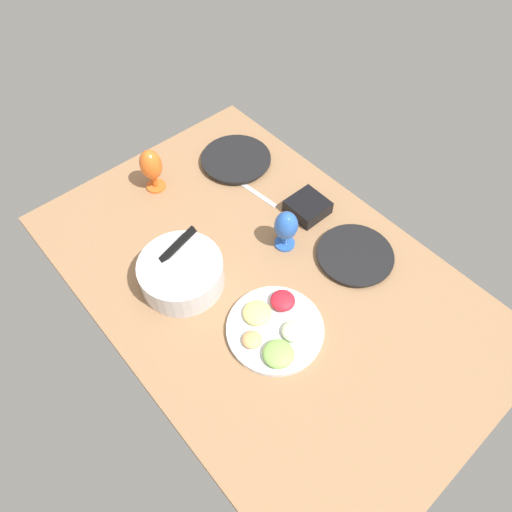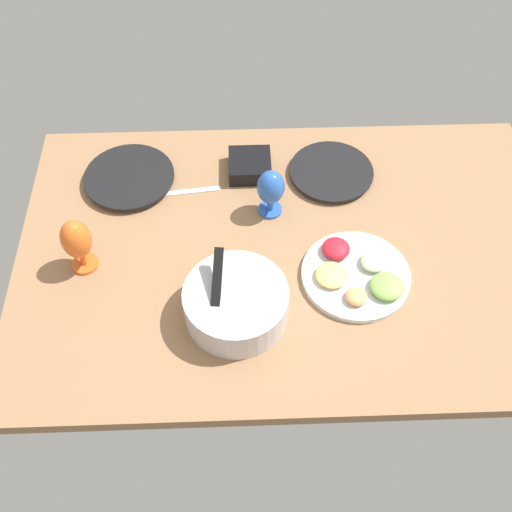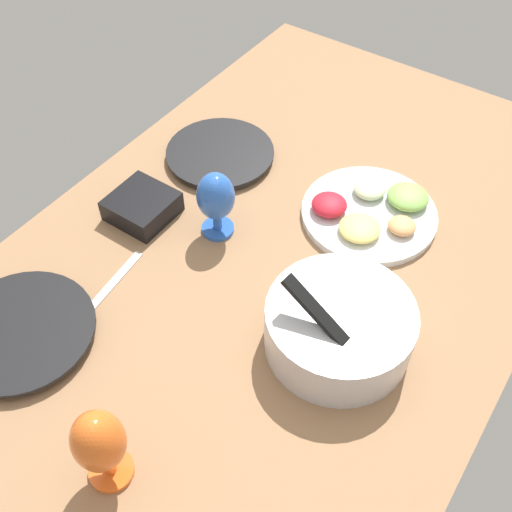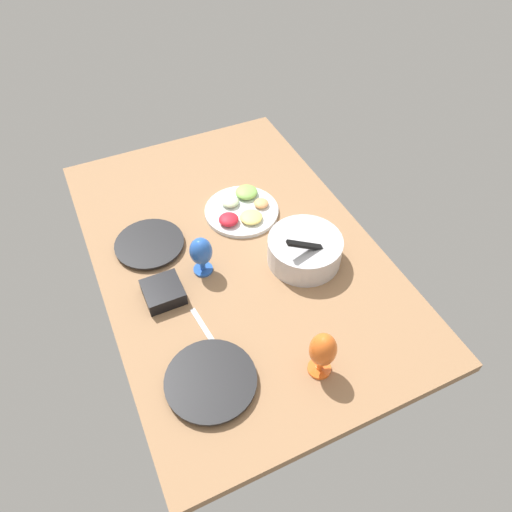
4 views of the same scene
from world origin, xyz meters
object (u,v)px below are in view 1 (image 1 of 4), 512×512
at_px(fruit_platter, 275,328).
at_px(square_bowl_black, 308,206).
at_px(hurricane_glass_orange, 151,166).
at_px(hurricane_glass_blue, 286,227).
at_px(mixing_bowl, 181,272).
at_px(dinner_plate_right, 236,160).
at_px(dinner_plate_left, 355,255).

bearing_deg(fruit_platter, square_bowl_black, -56.25).
relative_size(hurricane_glass_orange, hurricane_glass_blue, 1.13).
height_order(hurricane_glass_blue, square_bowl_black, hurricane_glass_blue).
bearing_deg(mixing_bowl, hurricane_glass_orange, -22.70).
xyz_separation_m(dinner_plate_right, hurricane_glass_blue, (-0.44, 0.14, 0.08)).
bearing_deg(dinner_plate_right, dinner_plate_left, -179.56).
xyz_separation_m(mixing_bowl, hurricane_glass_blue, (-0.11, -0.37, 0.04)).
relative_size(dinner_plate_right, square_bowl_black, 2.13).
relative_size(dinner_plate_right, hurricane_glass_blue, 1.77).
relative_size(dinner_plate_left, dinner_plate_right, 0.94).
height_order(dinner_plate_right, hurricane_glass_orange, hurricane_glass_orange).
xyz_separation_m(mixing_bowl, fruit_platter, (-0.34, -0.11, -0.04)).
height_order(dinner_plate_right, mixing_bowl, mixing_bowl).
distance_m(dinner_plate_left, square_bowl_black, 0.26).
bearing_deg(hurricane_glass_blue, square_bowl_black, -71.43).
relative_size(dinner_plate_left, fruit_platter, 0.88).
bearing_deg(square_bowl_black, dinner_plate_left, 174.65).
xyz_separation_m(dinner_plate_right, square_bowl_black, (-0.39, -0.03, 0.02)).
bearing_deg(hurricane_glass_orange, dinner_plate_right, -106.78).
bearing_deg(dinner_plate_left, dinner_plate_right, 0.44).
bearing_deg(hurricane_glass_blue, fruit_platter, 131.54).
xyz_separation_m(dinner_plate_left, hurricane_glass_orange, (0.74, 0.33, 0.10)).
bearing_deg(hurricane_glass_orange, hurricane_glass_blue, -160.94).
bearing_deg(dinner_plate_left, hurricane_glass_orange, 24.07).
bearing_deg(hurricane_glass_orange, fruit_platter, 174.59).
relative_size(mixing_bowl, hurricane_glass_orange, 1.53).
height_order(dinner_plate_right, square_bowl_black, square_bowl_black).
xyz_separation_m(dinner_plate_left, dinner_plate_right, (0.65, 0.00, 0.00)).
distance_m(dinner_plate_left, hurricane_glass_orange, 0.82).
height_order(dinner_plate_left, square_bowl_black, square_bowl_black).
relative_size(hurricane_glass_blue, square_bowl_black, 1.20).
xyz_separation_m(dinner_plate_left, hurricane_glass_blue, (0.20, 0.15, 0.09)).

